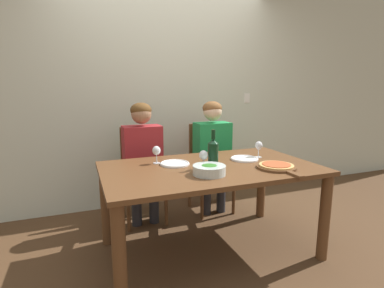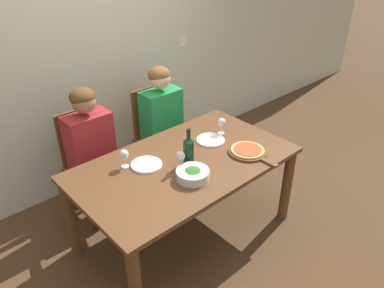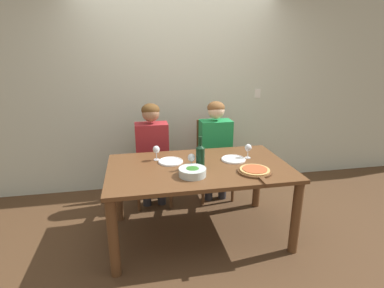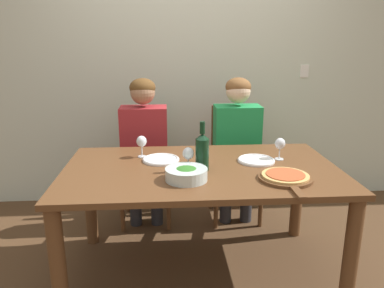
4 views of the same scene
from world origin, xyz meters
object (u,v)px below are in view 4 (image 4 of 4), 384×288
(chair_right, at_px, (234,158))
(pizza_on_board, at_px, (286,177))
(chair_left, at_px, (146,160))
(person_woman, at_px, (144,139))
(broccoli_bowl, at_px, (186,174))
(wine_glass_right, at_px, (280,145))
(dinner_plate_right, at_px, (256,160))
(wine_glass_left, at_px, (142,142))
(wine_bottle, at_px, (202,151))
(wine_glass_centre, at_px, (188,155))
(dinner_plate_left, at_px, (161,159))
(person_man, at_px, (237,137))

(chair_right, height_order, pizza_on_board, chair_right)
(chair_left, distance_m, person_woman, 0.25)
(broccoli_bowl, bearing_deg, wine_glass_right, 27.41)
(chair_right, bearing_deg, wine_glass_right, -77.28)
(dinner_plate_right, height_order, wine_glass_left, wine_glass_left)
(chair_right, height_order, broccoli_bowl, chair_right)
(person_woman, bearing_deg, dinner_plate_right, -40.18)
(wine_glass_left, bearing_deg, wine_glass_right, -7.57)
(wine_bottle, height_order, wine_glass_centre, wine_bottle)
(dinner_plate_left, relative_size, wine_glass_centre, 1.63)
(chair_left, xyz_separation_m, chair_right, (0.78, 0.00, 0.00))
(chair_right, xyz_separation_m, wine_glass_right, (0.17, -0.74, 0.33))
(wine_bottle, height_order, wine_glass_right, wine_bottle)
(dinner_plate_left, height_order, wine_glass_right, wine_glass_right)
(chair_left, bearing_deg, person_man, -8.43)
(chair_right, xyz_separation_m, wine_glass_left, (-0.76, -0.62, 0.33))
(chair_left, distance_m, chair_right, 0.78)
(person_man, relative_size, wine_bottle, 4.03)
(person_woman, bearing_deg, wine_glass_left, -88.58)
(chair_left, xyz_separation_m, pizza_on_board, (0.87, -1.12, 0.24))
(dinner_plate_left, bearing_deg, chair_left, 101.45)
(wine_glass_left, bearing_deg, chair_left, 91.15)
(person_woman, height_order, wine_glass_left, person_woman)
(person_man, xyz_separation_m, wine_glass_left, (-0.76, -0.51, 0.11))
(person_woman, relative_size, dinner_plate_left, 5.05)
(wine_glass_left, bearing_deg, pizza_on_board, -30.29)
(person_man, bearing_deg, chair_left, 171.57)
(wine_bottle, bearing_deg, chair_right, 67.67)
(chair_left, relative_size, broccoli_bowl, 3.99)
(chair_left, distance_m, pizza_on_board, 1.44)
(dinner_plate_right, relative_size, wine_glass_right, 1.63)
(pizza_on_board, height_order, wine_glass_left, wine_glass_left)
(broccoli_bowl, bearing_deg, pizza_on_board, -3.97)
(dinner_plate_right, relative_size, pizza_on_board, 0.54)
(person_woman, height_order, wine_glass_centre, person_woman)
(wine_glass_right, bearing_deg, person_man, 104.95)
(dinner_plate_left, bearing_deg, dinner_plate_right, -5.35)
(chair_right, xyz_separation_m, broccoli_bowl, (-0.48, -1.08, 0.26))
(person_woman, height_order, wine_glass_right, person_woman)
(dinner_plate_right, height_order, wine_glass_right, wine_glass_right)
(person_woman, xyz_separation_m, wine_glass_centre, (0.31, -0.81, 0.11))
(broccoli_bowl, bearing_deg, wine_glass_centre, 82.46)
(chair_left, distance_m, wine_glass_right, 1.25)
(wine_glass_right, height_order, wine_glass_centre, same)
(dinner_plate_right, bearing_deg, broccoli_bowl, -147.56)
(person_woman, xyz_separation_m, wine_glass_right, (0.94, -0.63, 0.11))
(person_man, bearing_deg, dinner_plate_right, -89.71)
(person_man, relative_size, pizza_on_board, 2.74)
(chair_left, distance_m, wine_glass_left, 0.70)
(chair_left, bearing_deg, wine_bottle, -66.50)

